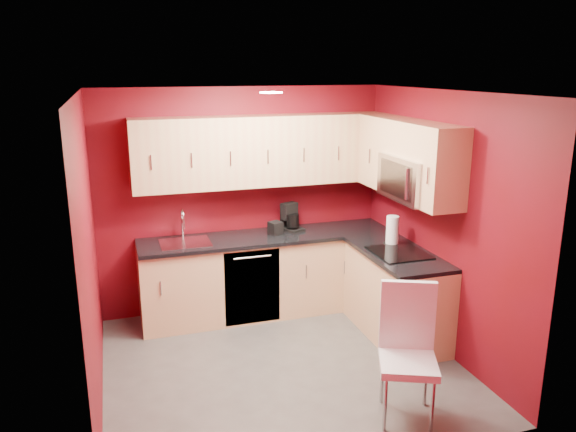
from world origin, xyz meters
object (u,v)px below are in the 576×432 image
dining_chair (408,356)px  napkin_holder (275,228)px  microwave (413,178)px  sink (185,239)px  paper_towel (392,230)px  coffee_maker (293,217)px

dining_chair → napkin_holder: bearing=123.7°
microwave → dining_chair: (-0.69, -1.26, -1.12)m
sink → paper_towel: 2.17m
sink → coffee_maker: size_ratio=1.68×
coffee_maker → paper_towel: 1.15m
napkin_holder → paper_towel: 1.28m
paper_towel → dining_chair: size_ratio=0.28×
microwave → paper_towel: 0.66m
microwave → napkin_holder: size_ratio=5.38×
paper_towel → dining_chair: (-0.65, -1.54, -0.52)m
microwave → coffee_maker: 1.51m
microwave → dining_chair: bearing=-118.9°
microwave → sink: (-2.09, 1.00, -0.72)m
microwave → napkin_holder: (-1.10, 1.00, -0.68)m
coffee_maker → dining_chair: (0.18, -2.33, -0.53)m
microwave → sink: size_ratio=1.46×
coffee_maker → paper_towel: (0.83, -0.80, -0.00)m
paper_towel → sink: bearing=160.6°
sink → napkin_holder: bearing=-0.3°
paper_towel → dining_chair: paper_towel is taller
microwave → sink: bearing=154.4°
microwave → paper_towel: microwave is taller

